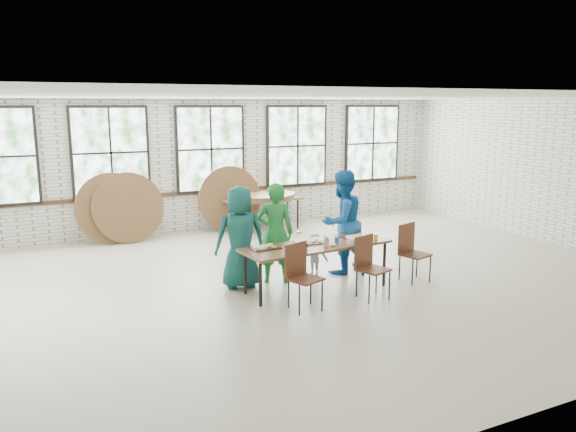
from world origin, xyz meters
The scene contains 13 objects.
room centered at (0.00, 4.44, 1.83)m, with size 12.00×12.00×12.00m.
dining_table centered at (0.10, -0.42, 0.69)m, with size 2.46×1.01×0.74m.
chair_near_left centered at (-0.50, -1.02, 0.56)m, with size 0.53×0.52×0.95m.
chair_near_right centered at (0.64, -1.06, 0.56)m, with size 0.53×0.52×0.95m.
chair_spare centered at (1.75, -0.65, 0.56)m, with size 0.52×0.51×0.95m.
adult_teal centered at (-0.92, 0.23, 0.82)m, with size 0.80×0.52×1.64m, color #19604E.
adult_green centered at (-0.31, 0.23, 0.83)m, with size 0.60×0.40×1.65m, color #207832.
toddler centered at (0.42, 0.23, 0.37)m, with size 0.48×0.27×0.74m, color #131B3C.
adult_blue centered at (0.94, 0.23, 0.89)m, with size 0.87×0.68×1.79m, color #16569C.
storage_table centered at (1.04, 3.91, 0.69)m, with size 1.85×0.87×0.74m.
tabletop_clutter centered at (0.25, -0.44, 0.77)m, with size 2.04×0.62×0.11m.
round_tops_stacked centered at (1.04, 3.91, 0.80)m, with size 1.50×1.50×0.13m.
round_tops_leaning centered at (-1.30, 4.12, 0.73)m, with size 4.13×0.45×1.50m.
Camera 1 is at (-4.00, -7.85, 2.89)m, focal length 35.00 mm.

